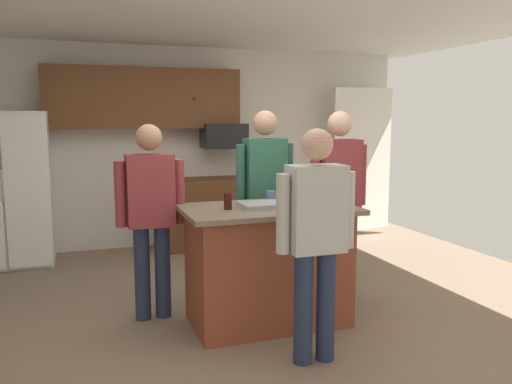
% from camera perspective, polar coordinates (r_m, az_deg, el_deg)
% --- Properties ---
extents(floor, '(7.04, 7.04, 0.00)m').
position_cam_1_polar(floor, '(4.63, -2.18, -13.21)').
color(floor, '#7F6B56').
rests_on(floor, ground).
extents(ceiling, '(7.04, 7.04, 0.00)m').
position_cam_1_polar(ceiling, '(4.41, -2.36, 20.11)').
color(ceiling, white).
extents(back_wall, '(6.40, 0.10, 2.60)m').
position_cam_1_polar(back_wall, '(7.05, -8.88, 4.86)').
color(back_wall, silver).
rests_on(back_wall, ground).
extents(french_door_window_panel, '(0.90, 0.06, 2.00)m').
position_cam_1_polar(french_door_window_panel, '(7.60, 11.42, 3.51)').
color(french_door_window_panel, white).
rests_on(french_door_window_panel, ground).
extents(cabinet_run_upper, '(2.40, 0.38, 0.75)m').
position_cam_1_polar(cabinet_run_upper, '(6.79, -12.07, 9.94)').
color(cabinet_run_upper, brown).
extents(cabinet_run_lower, '(1.80, 0.63, 0.90)m').
position_cam_1_polar(cabinet_run_lower, '(6.97, -3.40, -2.13)').
color(cabinet_run_lower, brown).
rests_on(cabinet_run_lower, ground).
extents(refrigerator, '(0.95, 0.76, 1.75)m').
position_cam_1_polar(refrigerator, '(6.60, -25.46, 0.29)').
color(refrigerator, white).
rests_on(refrigerator, ground).
extents(microwave_over_range, '(0.56, 0.40, 0.32)m').
position_cam_1_polar(microwave_over_range, '(6.89, -3.52, 6.12)').
color(microwave_over_range, black).
extents(kitchen_island, '(1.38, 0.83, 0.97)m').
position_cam_1_polar(kitchen_island, '(4.32, 1.31, -7.88)').
color(kitchen_island, brown).
rests_on(kitchen_island, ground).
extents(person_host_foreground, '(0.57, 0.22, 1.61)m').
position_cam_1_polar(person_host_foreground, '(3.55, 6.52, -4.23)').
color(person_host_foreground, '#232D4C').
rests_on(person_host_foreground, ground).
extents(person_elder_center, '(0.57, 0.23, 1.74)m').
position_cam_1_polar(person_elder_center, '(4.95, 8.96, 0.21)').
color(person_elder_center, '#4C5166').
rests_on(person_elder_center, ground).
extents(person_guest_left, '(0.57, 0.23, 1.75)m').
position_cam_1_polar(person_guest_left, '(4.98, 0.98, 0.41)').
color(person_guest_left, '#383842').
rests_on(person_guest_left, ground).
extents(person_guest_by_door, '(0.57, 0.22, 1.63)m').
position_cam_1_polar(person_guest_by_door, '(4.40, -11.38, -1.80)').
color(person_guest_by_door, '#232D4C').
rests_on(person_guest_by_door, ground).
extents(glass_pilsner, '(0.07, 0.07, 0.16)m').
position_cam_1_polar(glass_pilsner, '(4.18, 7.83, -0.65)').
color(glass_pilsner, black).
rests_on(glass_pilsner, kitchen_island).
extents(mug_blue_stoneware, '(0.12, 0.08, 0.10)m').
position_cam_1_polar(mug_blue_stoneware, '(4.40, 1.66, -0.52)').
color(mug_blue_stoneware, '#4C6B99').
rests_on(mug_blue_stoneware, kitchen_island).
extents(glass_short_whisky, '(0.06, 0.06, 0.12)m').
position_cam_1_polar(glass_short_whisky, '(4.09, -3.09, -1.05)').
color(glass_short_whisky, black).
rests_on(glass_short_whisky, kitchen_island).
extents(serving_tray, '(0.44, 0.30, 0.04)m').
position_cam_1_polar(serving_tray, '(4.18, 1.28, -1.41)').
color(serving_tray, '#B7B7BC').
rests_on(serving_tray, kitchen_island).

